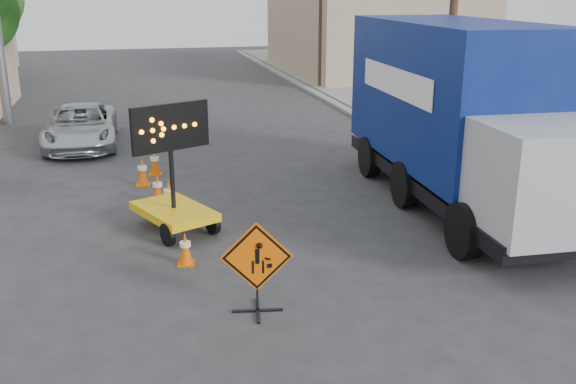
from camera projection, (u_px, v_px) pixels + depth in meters
name	position (u px, v px, depth m)	size (l,w,h in m)	color
ground	(271.00, 332.00, 9.91)	(100.00, 100.00, 0.00)	#2D2D30
curb_right	(366.00, 120.00, 25.42)	(0.40, 60.00, 0.12)	gray
sidewalk_right	(420.00, 117.00, 25.94)	(4.00, 60.00, 0.15)	gray
building_right_far	(370.00, 35.00, 39.94)	(10.00, 14.00, 4.60)	tan
utility_pole_near	(454.00, 1.00, 19.58)	(1.80, 0.26, 9.00)	#4F3522
construction_sign	(257.00, 265.00, 10.28)	(1.17, 0.83, 1.56)	black
arrow_board	(174.00, 203.00, 13.86)	(1.90, 2.28, 2.80)	#E7B00C
pickup_truck	(81.00, 126.00, 21.31)	(2.26, 4.91, 1.36)	silver
box_truck	(460.00, 125.00, 15.20)	(3.26, 9.24, 4.33)	black
cone_a	(185.00, 248.00, 12.25)	(0.37, 0.37, 0.65)	#DC5504
cone_b	(169.00, 196.00, 15.17)	(0.46, 0.46, 0.77)	#DC5504
cone_c	(158.00, 188.00, 15.78)	(0.43, 0.43, 0.72)	#DC5504
cone_d	(142.00, 172.00, 17.15)	(0.44, 0.44, 0.76)	#DC5504
cone_e	(155.00, 162.00, 18.13)	(0.43, 0.43, 0.74)	#DC5504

